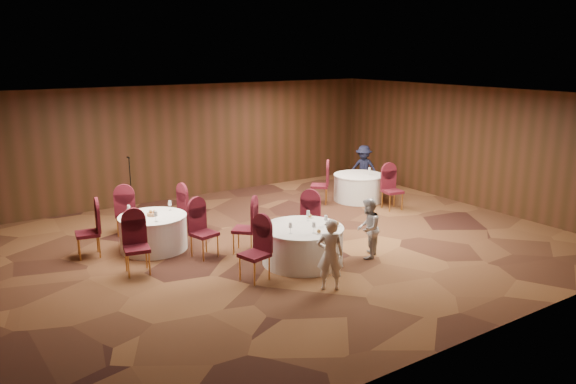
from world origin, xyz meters
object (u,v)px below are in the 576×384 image
woman_b (368,228)px  table_right (358,187)px  woman_a (330,254)px  table_left (153,232)px  mic_stand (132,198)px  table_main (303,245)px  man_c (364,168)px

woman_b → table_right: bearing=-165.4°
woman_a → table_right: bearing=-101.9°
table_left → table_right: size_ratio=1.02×
table_left → mic_stand: bearing=80.3°
table_main → woman_b: (1.27, -0.49, 0.24)m
mic_stand → woman_b: bearing=-62.5°
mic_stand → man_c: mic_stand is taller
table_left → woman_a: woman_a is taller
table_right → mic_stand: mic_stand is taller
table_left → woman_a: size_ratio=1.10×
woman_a → table_main: bearing=-71.1°
table_main → man_c: size_ratio=1.18×
table_main → woman_b: woman_b is taller
table_right → woman_b: 4.54m
table_right → woman_b: bearing=-128.4°
table_left → mic_stand: (0.48, 2.81, 0.06)m
table_left → table_right: (6.26, 0.66, -0.00)m
table_left → woman_b: 4.51m
table_left → mic_stand: 2.85m
woman_b → woman_a: bearing=-10.0°
table_main → woman_a: size_ratio=1.25×
table_left → woman_b: size_ratio=1.15×
woman_a → man_c: size_ratio=0.94×
table_main → mic_stand: (-1.70, 5.21, 0.06)m
table_right → mic_stand: bearing=159.7°
mic_stand → woman_a: size_ratio=1.16×
table_main → table_right: same height
woman_a → man_c: 7.36m
man_c → table_left: bearing=-109.7°
table_main → woman_b: bearing=-21.2°
man_c → table_right: bearing=-79.0°
table_main → table_right: bearing=36.9°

